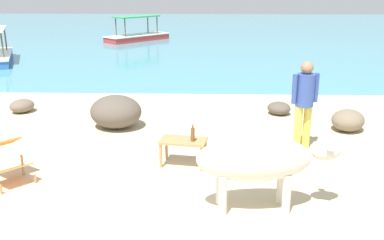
% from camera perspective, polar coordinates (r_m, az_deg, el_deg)
% --- Properties ---
extents(sand_beach, '(18.00, 14.00, 0.04)m').
position_cam_1_polar(sand_beach, '(5.51, -5.14, -14.73)').
color(sand_beach, '#CCB78E').
rests_on(sand_beach, ground).
extents(water_surface, '(60.00, 36.00, 0.03)m').
position_cam_1_polar(water_surface, '(26.80, 0.53, 11.14)').
color(water_surface, teal).
rests_on(water_surface, ground).
extents(cow, '(1.93, 0.69, 1.09)m').
position_cam_1_polar(cow, '(5.77, 8.65, -5.12)').
color(cow, beige).
rests_on(cow, sand_beach).
extents(low_bench_table, '(0.82, 0.56, 0.45)m').
position_cam_1_polar(low_bench_table, '(7.21, -1.14, -3.15)').
color(low_bench_table, '#A37A4C').
rests_on(low_bench_table, sand_beach).
extents(bottle, '(0.07, 0.07, 0.30)m').
position_cam_1_polar(bottle, '(7.08, 0.09, -1.87)').
color(bottle, brown).
rests_on(bottle, low_bench_table).
extents(deck_chair_far, '(0.92, 0.91, 0.68)m').
position_cam_1_polar(deck_chair_far, '(7.20, -23.18, -4.55)').
color(deck_chair_far, '#A37A4C').
rests_on(deck_chair_far, sand_beach).
extents(person_standing, '(0.49, 0.32, 1.62)m').
position_cam_1_polar(person_standing, '(8.00, 14.52, 2.69)').
color(person_standing, '#DBC64C').
rests_on(person_standing, sand_beach).
extents(shore_rock_large, '(0.71, 0.73, 0.29)m').
position_cam_1_polar(shore_rock_large, '(10.31, 11.31, 1.54)').
color(shore_rock_large, brown).
rests_on(shore_rock_large, sand_beach).
extents(shore_rock_medium, '(0.94, 0.98, 0.44)m').
position_cam_1_polar(shore_rock_medium, '(9.52, 19.73, -0.02)').
color(shore_rock_medium, '#756651').
rests_on(shore_rock_medium, sand_beach).
extents(shore_rock_small, '(0.73, 0.76, 0.31)m').
position_cam_1_polar(shore_rock_small, '(11.02, -21.36, 1.75)').
color(shore_rock_small, '#6B5B4C').
rests_on(shore_rock_small, sand_beach).
extents(shore_rock_flat, '(1.38, 1.32, 0.68)m').
position_cam_1_polar(shore_rock_flat, '(9.26, -9.93, 1.09)').
color(shore_rock_flat, brown).
rests_on(shore_rock_flat, sand_beach).
extents(boat_red, '(3.33, 3.49, 1.29)m').
position_cam_1_polar(boat_red, '(23.83, -7.18, 10.92)').
color(boat_red, '#C63833').
rests_on(boat_red, water_surface).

